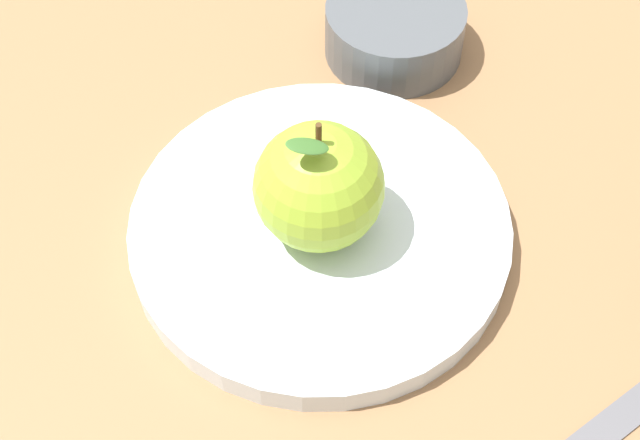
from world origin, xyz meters
TOP-DOWN VIEW (x-y plane):
  - ground_plane at (0.00, 0.00)m, footprint 2.40×2.40m
  - dinner_plate at (-0.02, -0.03)m, footprint 0.24×0.24m
  - apple at (-0.01, -0.03)m, footprint 0.08×0.08m
  - side_bowl at (-0.20, -0.06)m, footprint 0.10×0.10m

SIDE VIEW (x-z plane):
  - ground_plane at x=0.00m, z-range 0.00..0.00m
  - dinner_plate at x=-0.02m, z-range 0.00..0.02m
  - side_bowl at x=-0.20m, z-range 0.00..0.04m
  - apple at x=-0.01m, z-range 0.01..0.10m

